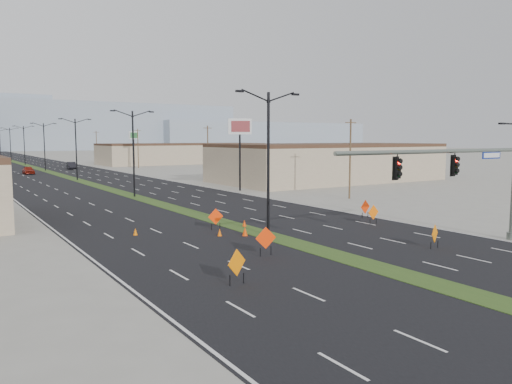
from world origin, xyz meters
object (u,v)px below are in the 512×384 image
streetlight_6 (0,142)px  construction_sign_0 (237,264)px  streetlight_0 (268,159)px  cone_2 (244,223)px  streetlight_5 (10,143)px  construction_sign_4 (373,213)px  construction_sign_1 (266,239)px  pole_sign_east_far (134,138)px  streetlight_3 (44,145)px  signal_mast (473,172)px  cone_0 (220,233)px  cone_1 (245,231)px  car_mid (72,166)px  streetlight_2 (76,147)px  car_left (28,170)px  pole_sign_east_near (240,132)px  streetlight_4 (24,144)px  streetlight_1 (133,151)px  construction_sign_5 (365,207)px  construction_sign_3 (435,235)px  cone_3 (135,232)px  construction_sign_2 (216,217)px

streetlight_6 → construction_sign_0: bearing=-92.5°
streetlight_0 → cone_2: 6.48m
streetlight_5 → construction_sign_4: size_ratio=6.41×
construction_sign_1 → cone_2: construction_sign_1 is taller
streetlight_6 → pole_sign_east_far: size_ratio=1.18×
streetlight_3 → streetlight_5: same height
signal_mast → cone_0: bearing=134.4°
cone_1 → construction_sign_1: bearing=-110.1°
car_mid → construction_sign_1: construction_sign_1 is taller
streetlight_2 → streetlight_3: same height
car_left → pole_sign_east_near: (18.66, -47.92, 6.91)m
streetlight_6 → cone_0: bearing=-91.0°
construction_sign_0 → pole_sign_east_far: bearing=52.4°
car_left → streetlight_2: bearing=-77.2°
construction_sign_1 → signal_mast: bearing=-12.2°
streetlight_2 → construction_sign_4: streetlight_2 is taller
streetlight_0 → streetlight_4: size_ratio=1.00×
streetlight_1 → car_left: (-4.59, 47.28, -4.66)m
streetlight_0 → car_mid: 87.50m
construction_sign_1 → construction_sign_5: size_ratio=1.10×
construction_sign_0 → construction_sign_3: bearing=-21.2°
car_mid → construction_sign_3: bearing=-83.7°
streetlight_4 → construction_sign_5: streetlight_4 is taller
construction_sign_5 → pole_sign_east_far: 83.76m
construction_sign_4 → construction_sign_1: bearing=-165.5°
signal_mast → streetlight_4: streetlight_4 is taller
streetlight_3 → cone_3: bearing=-95.7°
streetlight_0 → pole_sign_east_far: 87.45m
streetlight_2 → construction_sign_3: size_ratio=6.58×
streetlight_1 → cone_0: streetlight_1 is taller
signal_mast → cone_1: bearing=132.6°
streetlight_0 → car_left: streetlight_0 is taller
construction_sign_2 → streetlight_3: bearing=93.7°
streetlight_0 → car_mid: streetlight_0 is taller
streetlight_4 → pole_sign_east_near: (14.08, -84.64, 2.26)m
construction_sign_0 → construction_sign_5: bearing=8.4°
streetlight_4 → construction_sign_3: size_ratio=6.58×
streetlight_6 → construction_sign_1: streetlight_6 is taller
car_left → streetlight_1: bearing=-85.0°
streetlight_3 → construction_sign_1: size_ratio=5.82×
construction_sign_4 → cone_1: construction_sign_4 is taller
streetlight_3 → construction_sign_0: size_ratio=5.85×
construction_sign_2 → construction_sign_1: bearing=-94.5°
car_mid → pole_sign_east_near: 60.74m
construction_sign_0 → construction_sign_3: 14.31m
construction_sign_0 → cone_1: construction_sign_0 is taller
streetlight_0 → pole_sign_east_far: (19.77, 85.17, 1.43)m
streetlight_4 → cone_3: size_ratio=18.79×
construction_sign_2 → cone_2: 2.53m
signal_mast → construction_sign_5: (2.94, 12.03, -3.87)m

